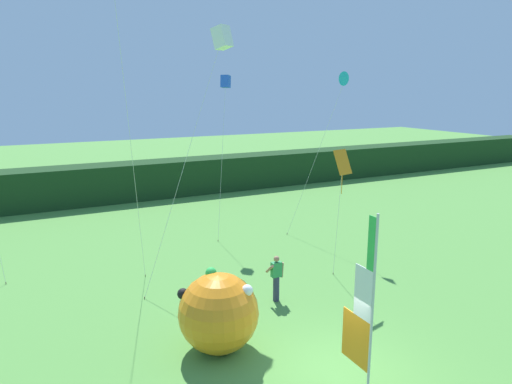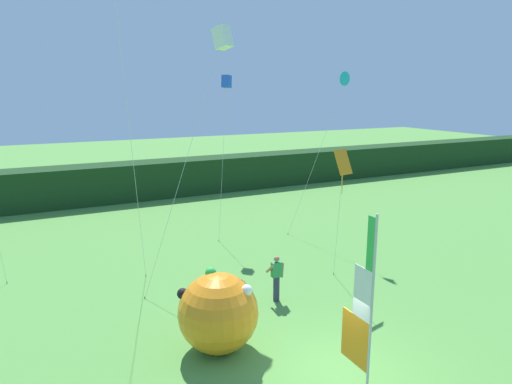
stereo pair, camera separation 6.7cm
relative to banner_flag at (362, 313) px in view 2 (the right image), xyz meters
name	(u,v)px [view 2 (the right image)]	position (x,y,z in m)	size (l,w,h in m)	color
ground_plane	(339,373)	(0.20, 1.02, -2.23)	(120.00, 120.00, 0.00)	#518E3D
distant_treeline	(141,180)	(0.20, 23.21, -1.01)	(80.00, 2.40, 2.44)	#193819
banner_flag	(362,313)	(0.00, 0.00, 0.00)	(0.06, 1.03, 4.65)	#B7B7BC
person_mid_field	(276,277)	(0.79, 5.44, -1.35)	(0.55, 0.48, 1.64)	#2D334C
inflatable_balloon	(218,313)	(-2.16, 3.47, -1.09)	(2.26, 2.26, 2.34)	orange
kite_orange_diamond_0	(343,167)	(3.51, 5.55, 2.29)	(0.86, 1.21, 5.12)	brown
kite_white_box_2	(222,39)	(0.06, 8.23, 6.74)	(3.76, 1.02, 9.43)	brown
kite_cyan_delta_4	(346,80)	(6.91, 10.03, 5.41)	(2.14, 2.06, 8.02)	brown
kite_blue_box_5	(226,83)	(2.30, 13.21, 5.30)	(1.21, 1.22, 7.89)	brown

